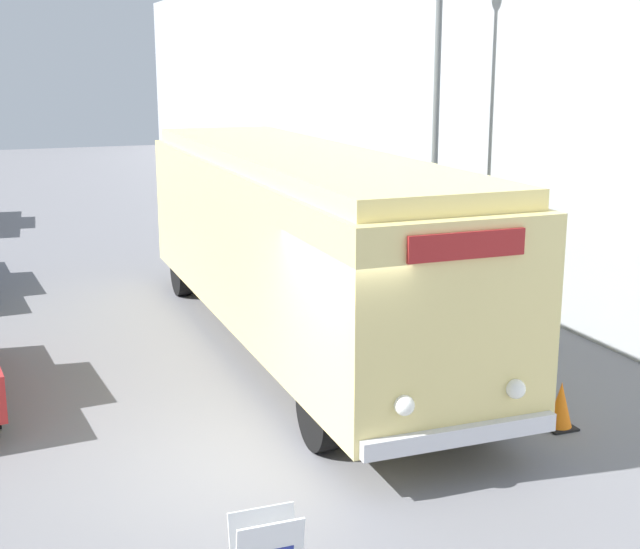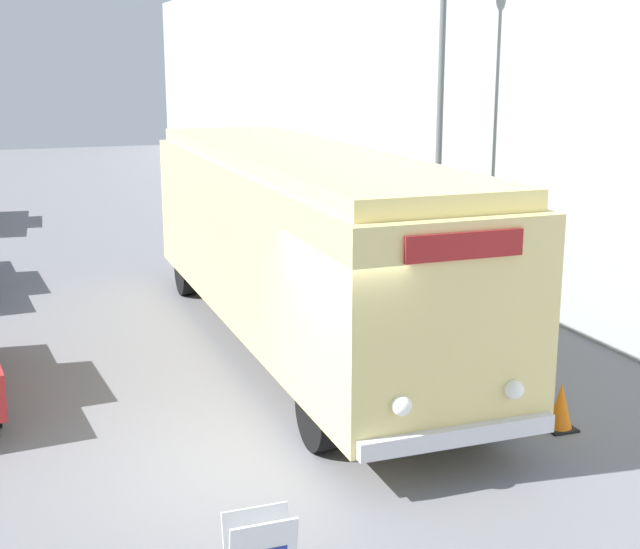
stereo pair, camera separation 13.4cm
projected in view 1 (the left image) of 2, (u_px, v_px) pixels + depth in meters
The scene contains 5 objects.
ground_plane at pixel (266, 471), 9.98m from camera, with size 80.00×80.00×0.00m, color slate.
building_wall_right at pixel (407, 95), 20.48m from camera, with size 0.30×60.00×7.40m.
vintage_bus at pixel (297, 237), 13.99m from camera, with size 2.43×10.56×3.15m.
streetlamp at pixel (437, 67), 16.41m from camera, with size 0.36×0.36×6.78m.
traffic_cone at pixel (561, 406), 11.09m from camera, with size 0.36×0.36×0.61m.
Camera 1 is at (-2.69, -8.81, 4.49)m, focal length 50.00 mm.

